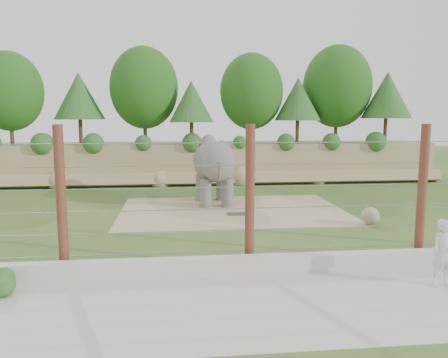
{
  "coord_description": "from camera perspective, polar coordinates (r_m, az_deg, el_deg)",
  "views": [
    {
      "loc": [
        -1.98,
        -16.12,
        4.17
      ],
      "look_at": [
        0.0,
        2.0,
        1.6
      ],
      "focal_mm": 35.0,
      "sensor_mm": 36.0,
      "label": 1
    }
  ],
  "objects": [
    {
      "name": "back_embankment",
      "position": [
        28.91,
        -1.15,
        7.62
      ],
      "size": [
        30.0,
        5.52,
        8.77
      ],
      "color": "#98845C",
      "rests_on": "ground"
    },
    {
      "name": "walkway_shrub",
      "position": [
        11.75,
        -26.94,
        -11.92
      ],
      "size": [
        0.65,
        0.65,
        0.65
      ],
      "primitive_type": "sphere",
      "color": "#1E5A1E",
      "rests_on": "walkway"
    },
    {
      "name": "ground",
      "position": [
        16.77,
        0.75,
        -6.38
      ],
      "size": [
        90.0,
        90.0,
        0.0
      ],
      "primitive_type": "plane",
      "color": "#345E23",
      "rests_on": "ground"
    },
    {
      "name": "elephant",
      "position": [
        21.05,
        -1.33,
        1.03
      ],
      "size": [
        1.99,
        4.08,
        3.21
      ],
      "primitive_type": null,
      "rotation": [
        0.0,
        0.0,
        0.07
      ],
      "color": "#625D58",
      "rests_on": "ground"
    },
    {
      "name": "stone_ball",
      "position": [
        17.98,
        18.58,
        -4.61
      ],
      "size": [
        0.7,
        0.7,
        0.7
      ],
      "primitive_type": "sphere",
      "color": "gray",
      "rests_on": "dirt_patch"
    },
    {
      "name": "walkway",
      "position": [
        10.22,
        5.72,
        -16.07
      ],
      "size": [
        26.0,
        4.0,
        0.01
      ],
      "primitive_type": "cube",
      "color": "beige",
      "rests_on": "ground"
    },
    {
      "name": "dirt_patch",
      "position": [
        19.72,
        1.13,
        -4.15
      ],
      "size": [
        10.0,
        7.0,
        0.02
      ],
      "primitive_type": "cube",
      "color": "tan",
      "rests_on": "ground"
    },
    {
      "name": "retaining_wall",
      "position": [
        11.95,
        3.72,
        -11.13
      ],
      "size": [
        26.0,
        0.35,
        0.5
      ],
      "primitive_type": "cube",
      "color": "beige",
      "rests_on": "ground"
    },
    {
      "name": "zookeeper",
      "position": [
        12.19,
        26.72,
        -8.64
      ],
      "size": [
        0.64,
        0.44,
        1.69
      ],
      "primitive_type": "imported",
      "rotation": [
        0.0,
        0.0,
        0.06
      ],
      "color": "#AAAFB3",
      "rests_on": "walkway"
    },
    {
      "name": "barrier_fence",
      "position": [
        11.98,
        3.38,
        -2.42
      ],
      "size": [
        20.26,
        0.26,
        4.0
      ],
      "color": "#592B1F",
      "rests_on": "ground"
    },
    {
      "name": "drain_grate",
      "position": [
        18.96,
        1.96,
        -4.57
      ],
      "size": [
        1.0,
        0.6,
        0.03
      ],
      "primitive_type": "cube",
      "color": "#262628",
      "rests_on": "dirt_patch"
    }
  ]
}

